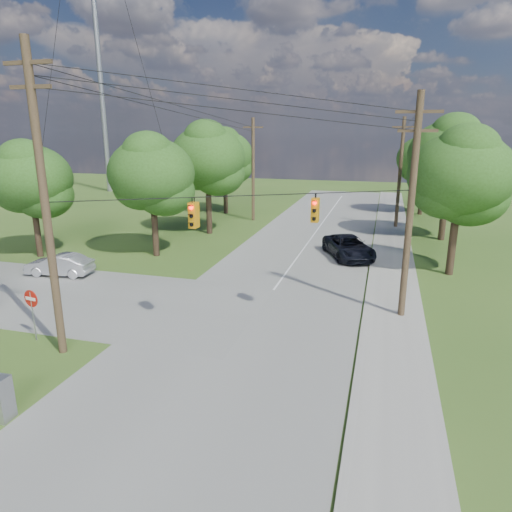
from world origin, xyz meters
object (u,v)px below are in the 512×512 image
(pole_north_e, at_px, (400,172))
(pole_north_w, at_px, (253,169))
(car_cross_silver, at_px, (59,265))
(pole_sw, at_px, (45,202))
(car_main_north, at_px, (349,247))
(do_not_enter_sign, at_px, (32,304))
(pole_ne, at_px, (411,206))

(pole_north_e, distance_m, pole_north_w, 13.90)
(pole_north_w, height_order, car_cross_silver, pole_north_w)
(car_cross_silver, bearing_deg, pole_north_e, 129.07)
(pole_sw, bearing_deg, pole_north_w, 90.77)
(car_main_north, bearing_deg, do_not_enter_sign, -148.54)
(pole_north_e, distance_m, do_not_enter_sign, 32.99)
(car_cross_silver, bearing_deg, pole_ne, 80.45)
(car_cross_silver, xyz_separation_m, do_not_enter_sign, (5.10, -8.03, 0.97))
(pole_ne, bearing_deg, do_not_enter_sign, -155.46)
(pole_ne, bearing_deg, pole_north_e, 90.00)
(car_cross_silver, bearing_deg, car_main_north, 111.64)
(pole_sw, xyz_separation_m, do_not_enter_sign, (-1.83, 0.60, -4.54))
(pole_north_e, xyz_separation_m, car_cross_silver, (-20.44, -20.97, -4.42))
(pole_north_e, height_order, car_main_north, pole_north_e)
(pole_north_w, height_order, do_not_enter_sign, pole_north_w)
(car_cross_silver, height_order, do_not_enter_sign, do_not_enter_sign)
(pole_north_e, relative_size, car_main_north, 1.81)
(pole_north_w, xyz_separation_m, do_not_enter_sign, (-1.43, -29.00, -3.44))
(pole_ne, relative_size, pole_north_e, 1.05)
(car_main_north, distance_m, do_not_enter_sign, 20.96)
(pole_ne, height_order, pole_north_w, pole_ne)
(pole_north_w, bearing_deg, pole_ne, -57.71)
(pole_ne, relative_size, car_cross_silver, 2.55)
(car_cross_silver, bearing_deg, do_not_enter_sign, 25.76)
(pole_north_w, distance_m, car_main_north, 16.37)
(car_cross_silver, height_order, car_main_north, car_main_north)
(pole_north_e, xyz_separation_m, car_main_north, (-3.40, -11.79, -4.33))
(pole_north_w, relative_size, do_not_enter_sign, 4.34)
(pole_north_e, distance_m, car_main_north, 13.02)
(pole_sw, xyz_separation_m, pole_north_e, (13.50, 29.60, -1.10))
(pole_sw, distance_m, car_main_north, 21.18)
(pole_sw, bearing_deg, pole_north_e, 65.48)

